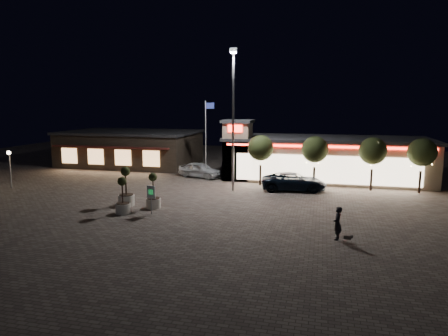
% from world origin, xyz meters
% --- Properties ---
extents(ground, '(90.00, 90.00, 0.00)m').
position_xyz_m(ground, '(0.00, 0.00, 0.00)').
color(ground, '#70645A').
rests_on(ground, ground).
extents(retail_building, '(20.40, 8.40, 6.10)m').
position_xyz_m(retail_building, '(9.51, 15.82, 2.21)').
color(retail_building, gray).
rests_on(retail_building, ground).
extents(restaurant_building, '(16.40, 11.00, 4.30)m').
position_xyz_m(restaurant_building, '(-14.00, 19.97, 2.16)').
color(restaurant_building, '#382D23').
rests_on(restaurant_building, ground).
extents(floodlight_pole, '(0.60, 0.40, 12.38)m').
position_xyz_m(floodlight_pole, '(2.00, 8.00, 7.02)').
color(floodlight_pole, gray).
rests_on(floodlight_pole, ground).
extents(flagpole, '(0.95, 0.10, 8.00)m').
position_xyz_m(flagpole, '(-1.90, 13.00, 4.74)').
color(flagpole, white).
rests_on(flagpole, ground).
extents(lamp_post_west, '(0.36, 0.36, 3.48)m').
position_xyz_m(lamp_post_west, '(-18.00, 4.00, 2.46)').
color(lamp_post_west, gray).
rests_on(lamp_post_west, ground).
extents(string_tree_a, '(2.42, 2.42, 4.79)m').
position_xyz_m(string_tree_a, '(4.00, 11.00, 3.56)').
color(string_tree_a, '#332319').
rests_on(string_tree_a, ground).
extents(string_tree_b, '(2.42, 2.42, 4.79)m').
position_xyz_m(string_tree_b, '(9.00, 11.00, 3.56)').
color(string_tree_b, '#332319').
rests_on(string_tree_b, ground).
extents(string_tree_c, '(2.42, 2.42, 4.79)m').
position_xyz_m(string_tree_c, '(14.00, 11.00, 3.56)').
color(string_tree_c, '#332319').
rests_on(string_tree_c, ground).
extents(string_tree_d, '(2.42, 2.42, 4.79)m').
position_xyz_m(string_tree_d, '(18.00, 11.00, 3.56)').
color(string_tree_d, '#332319').
rests_on(string_tree_d, ground).
extents(pickup_truck, '(6.05, 3.38, 1.60)m').
position_xyz_m(pickup_truck, '(7.29, 9.38, 0.80)').
color(pickup_truck, black).
rests_on(pickup_truck, ground).
extents(white_sedan, '(5.09, 3.28, 1.61)m').
position_xyz_m(white_sedan, '(-2.79, 13.46, 0.81)').
color(white_sedan, silver).
rests_on(white_sedan, ground).
extents(pedestrian, '(0.57, 0.77, 1.93)m').
position_xyz_m(pedestrian, '(10.68, -3.31, 0.96)').
color(pedestrian, black).
rests_on(pedestrian, ground).
extents(dog, '(0.53, 0.19, 0.28)m').
position_xyz_m(dog, '(11.31, -3.58, 0.28)').
color(dog, '#59514C').
rests_on(dog, ground).
extents(planter_left, '(1.22, 1.22, 3.01)m').
position_xyz_m(planter_left, '(-4.72, 0.83, 0.93)').
color(planter_left, silver).
rests_on(planter_left, ground).
extents(planter_mid, '(1.07, 1.07, 2.63)m').
position_xyz_m(planter_mid, '(-3.90, -1.24, 0.81)').
color(planter_mid, silver).
rests_on(planter_mid, ground).
extents(planter_right, '(1.08, 1.08, 2.66)m').
position_xyz_m(planter_right, '(-2.42, 0.69, 0.82)').
color(planter_right, silver).
rests_on(planter_right, ground).
extents(valet_sign, '(0.67, 0.21, 2.04)m').
position_xyz_m(valet_sign, '(-1.85, -0.97, 1.43)').
color(valet_sign, gray).
rests_on(valet_sign, ground).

